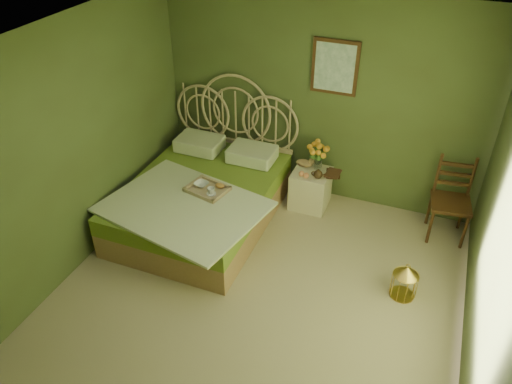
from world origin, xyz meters
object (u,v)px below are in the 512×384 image
at_px(nightstand, 312,182).
at_px(birdcage, 405,282).
at_px(bed, 203,196).
at_px(chair, 453,194).

xyz_separation_m(nightstand, birdcage, (1.34, -1.19, -0.15)).
xyz_separation_m(bed, birdcage, (2.49, -0.43, -0.14)).
height_order(bed, nightstand, bed).
bearing_deg(birdcage, nightstand, 138.30).
distance_m(bed, birdcage, 2.53).
distance_m(bed, chair, 2.92).
bearing_deg(bed, birdcage, -9.90).
xyz_separation_m(bed, nightstand, (1.15, 0.76, 0.02)).
relative_size(bed, nightstand, 2.58).
height_order(bed, birdcage, bed).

